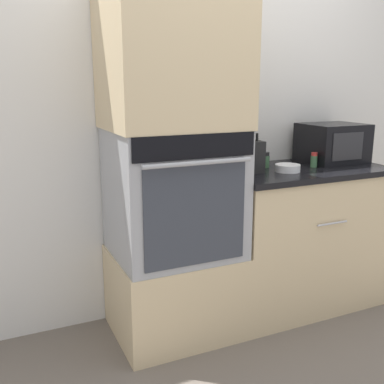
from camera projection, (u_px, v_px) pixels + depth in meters
ground_plane at (251, 340)px, 2.62m from camera, size 12.00×12.00×0.00m
wall_back at (205, 117)px, 2.88m from camera, size 8.00×0.05×2.50m
oven_cabinet_base at (175, 291)px, 2.68m from camera, size 0.71×0.60×0.50m
wall_oven at (174, 193)px, 2.54m from camera, size 0.69×0.64×0.72m
oven_cabinet_upper at (172, 53)px, 2.36m from camera, size 0.71×0.60×0.79m
counter_unit at (298, 236)px, 2.99m from camera, size 1.10×0.63×0.94m
microwave at (332, 143)px, 3.04m from camera, size 0.40×0.35×0.26m
knife_block at (252, 156)px, 2.71m from camera, size 0.11×0.12×0.24m
bowl at (288, 168)px, 2.74m from camera, size 0.15×0.15×0.04m
condiment_jar_near at (314, 160)px, 2.89m from camera, size 0.04×0.04×0.09m
condiment_jar_mid at (265, 160)px, 2.87m from camera, size 0.06×0.06×0.10m
condiment_jar_far at (231, 161)px, 2.82m from camera, size 0.06×0.06×0.11m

